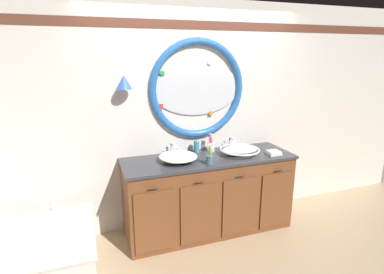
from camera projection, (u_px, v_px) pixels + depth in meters
ground_plane at (212, 240)px, 3.46m from camera, size 14.00×14.00×0.00m
back_wall_assembly at (194, 114)px, 3.64m from camera, size 6.40×0.26×2.60m
vanity_counter at (208, 194)px, 3.58m from camera, size 1.94×0.65×0.90m
sink_basin_left at (178, 157)px, 3.31m from camera, size 0.41×0.41×0.11m
sink_basin_right at (240, 150)px, 3.55m from camera, size 0.46×0.46×0.11m
faucet_set_left at (172, 150)px, 3.53m from camera, size 0.22×0.14×0.15m
faucet_set_right at (230, 144)px, 3.77m from camera, size 0.22×0.13×0.15m
toothbrush_holder_left at (210, 159)px, 3.23m from camera, size 0.09×0.09×0.22m
toothbrush_holder_right at (211, 146)px, 3.65m from camera, size 0.09×0.09×0.22m
soap_dispenser at (196, 147)px, 3.61m from camera, size 0.07×0.07×0.16m
folded_hand_towel at (273, 153)px, 3.55m from camera, size 0.15×0.14×0.04m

